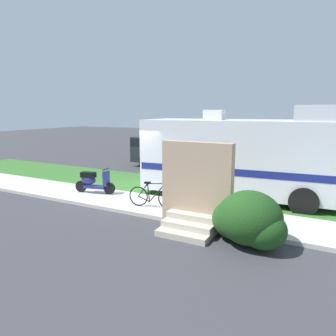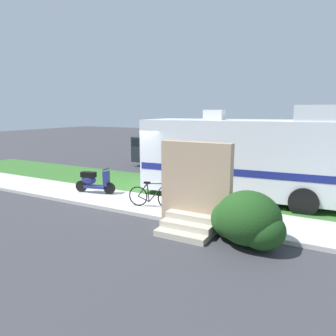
{
  "view_description": "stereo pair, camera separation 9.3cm",
  "coord_description": "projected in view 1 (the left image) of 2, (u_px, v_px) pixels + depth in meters",
  "views": [
    {
      "loc": [
        6.85,
        -9.95,
        3.22
      ],
      "look_at": [
        1.38,
        0.3,
        1.1
      ],
      "focal_mm": 33.67,
      "sensor_mm": 36.0,
      "label": 1
    },
    {
      "loc": [
        6.93,
        -9.91,
        3.22
      ],
      "look_at": [
        1.38,
        0.3,
        1.1
      ],
      "focal_mm": 33.67,
      "sensor_mm": 36.0,
      "label": 2
    }
  ],
  "objects": [
    {
      "name": "bottle_green",
      "position": [
        215.0,
        211.0,
        9.57
      ],
      "size": [
        0.07,
        0.07,
        0.24
      ],
      "color": "#19722D",
      "rests_on": "ground"
    },
    {
      "name": "pickup_truck_near",
      "position": [
        170.0,
        151.0,
        18.15
      ],
      "size": [
        5.43,
        2.32,
        1.73
      ],
      "color": "#1E2328",
      "rests_on": "ground"
    },
    {
      "name": "sidewalk",
      "position": [
        115.0,
        200.0,
        11.33
      ],
      "size": [
        24.0,
        2.0,
        0.12
      ],
      "color": "beige",
      "rests_on": "ground"
    },
    {
      "name": "pickup_truck_far",
      "position": [
        195.0,
        146.0,
        20.81
      ],
      "size": [
        5.06,
        2.26,
        1.71
      ],
      "color": "#1E2328",
      "rests_on": "ground"
    },
    {
      "name": "motorhome_rv",
      "position": [
        245.0,
        156.0,
        11.45
      ],
      "size": [
        7.23,
        3.13,
        3.39
      ],
      "color": "silver",
      "rests_on": "ground"
    },
    {
      "name": "porch_steps",
      "position": [
        195.0,
        195.0,
        8.56
      ],
      "size": [
        2.0,
        1.26,
        2.4
      ],
      "color": "#BCB29E",
      "rests_on": "ground"
    },
    {
      "name": "scooter",
      "position": [
        93.0,
        181.0,
        11.97
      ],
      "size": [
        1.63,
        0.62,
        0.97
      ],
      "color": "black",
      "rests_on": "ground"
    },
    {
      "name": "grass_strip",
      "position": [
        153.0,
        185.0,
        13.68
      ],
      "size": [
        24.0,
        3.4,
        0.08
      ],
      "color": "#336628",
      "rests_on": "ground"
    },
    {
      "name": "bottle_spare",
      "position": [
        205.0,
        212.0,
        9.46
      ],
      "size": [
        0.06,
        0.06,
        0.24
      ],
      "color": "brown",
      "rests_on": "ground"
    },
    {
      "name": "bicycle",
      "position": [
        153.0,
        196.0,
        10.18
      ],
      "size": [
        1.66,
        0.52,
        0.88
      ],
      "color": "black",
      "rests_on": "ground"
    },
    {
      "name": "ground_plane",
      "position": [
        134.0,
        194.0,
        12.39
      ],
      "size": [
        80.0,
        80.0,
        0.0
      ],
      "primitive_type": "plane",
      "color": "#38383D"
    },
    {
      "name": "bush_by_porch",
      "position": [
        249.0,
        220.0,
        7.55
      ],
      "size": [
        1.87,
        1.4,
        1.32
      ],
      "color": "#1E4719",
      "rests_on": "ground"
    }
  ]
}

